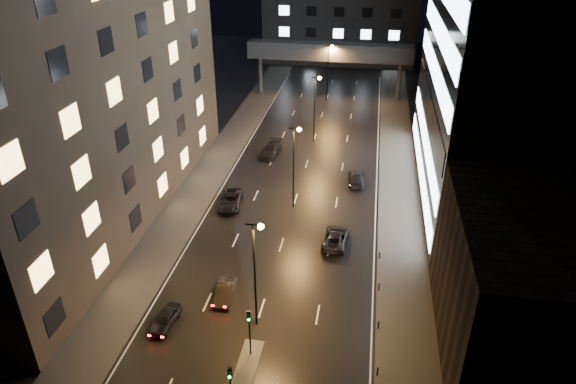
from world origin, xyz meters
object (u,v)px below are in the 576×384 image
(car_away_b, at_px, (225,291))
(car_away_c, at_px, (230,200))
(car_away_a, at_px, (165,319))
(car_toward_b, at_px, (356,178))
(car_away_d, at_px, (271,150))
(car_toward_a, at_px, (336,238))

(car_away_b, bearing_deg, car_away_c, 98.95)
(car_away_a, xyz_separation_m, car_away_b, (4.02, 4.31, 0.04))
(car_toward_b, bearing_deg, car_away_d, -32.77)
(car_away_a, bearing_deg, car_away_b, 52.84)
(car_away_d, height_order, car_toward_b, car_away_d)
(car_away_a, height_order, car_away_c, car_away_c)
(car_away_c, distance_m, car_toward_b, 16.70)
(car_away_c, height_order, car_away_d, car_away_d)
(car_toward_b, bearing_deg, car_toward_a, 80.24)
(car_away_a, height_order, car_toward_b, car_toward_b)
(car_away_b, height_order, car_away_c, car_away_c)
(car_away_c, bearing_deg, car_toward_b, 23.53)
(car_away_d, relative_size, car_toward_a, 1.03)
(car_toward_a, bearing_deg, car_away_b, 51.93)
(car_away_a, relative_size, car_away_d, 0.71)
(car_away_c, relative_size, car_toward_b, 1.10)
(car_toward_b, bearing_deg, car_away_c, 26.08)
(car_away_b, bearing_deg, car_away_d, 88.84)
(car_away_b, bearing_deg, car_toward_b, 62.04)
(car_away_a, relative_size, car_away_c, 0.71)
(car_away_b, height_order, car_away_d, car_away_d)
(car_away_a, xyz_separation_m, car_away_c, (0.15, 20.39, 0.10))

